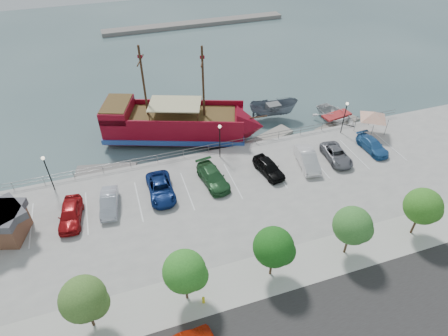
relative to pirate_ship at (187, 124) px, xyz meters
name	(u,v)px	position (x,y,z in m)	size (l,w,h in m)	color
ground	(239,200)	(2.35, -12.73, -2.11)	(160.00, 160.00, 0.00)	#394F52
sidewalk	(281,270)	(2.35, -22.73, -1.10)	(100.00, 4.00, 0.05)	#B3B0A8
seawall_railing	(216,147)	(2.35, -4.93, -0.59)	(50.00, 0.06, 1.00)	slate
far_shore	(195,24)	(12.35, 42.27, -1.71)	(40.00, 3.00, 0.80)	slate
pirate_ship	(187,124)	(0.00, 0.00, 0.00)	(20.32, 11.75, 12.62)	maroon
patrol_boat	(273,110)	(12.32, 1.11, -0.85)	(2.45, 6.53, 2.53)	slate
speedboat	(336,118)	(20.07, -2.49, -1.44)	(4.66, 6.52, 1.35)	silver
dock_west	(106,170)	(-10.39, -3.53, -1.92)	(6.71, 1.92, 0.38)	slate
dock_mid	(267,139)	(9.55, -3.53, -1.90)	(7.35, 2.10, 0.42)	gray
dock_east	(337,125)	(19.72, -3.53, -1.91)	(7.07, 2.02, 0.40)	gray
shed	(2,224)	(-19.48, -11.53, 0.49)	(4.57, 4.57, 3.02)	brown
canopy_tent	(375,112)	(21.67, -7.41, 1.92)	(4.96, 4.96, 3.49)	slate
fire_hydrant	(203,300)	(-4.55, -23.53, -0.73)	(0.25, 0.25, 0.71)	yellow
lamp_post_left	(46,168)	(-15.65, -6.23, 1.83)	(0.36, 0.36, 4.28)	black
lamp_post_mid	(220,135)	(2.35, -6.23, 1.83)	(0.36, 0.36, 4.28)	black
lamp_post_right	(345,112)	(18.35, -6.23, 1.83)	(0.36, 0.36, 4.28)	black
tree_b	(86,300)	(-12.51, -22.80, 2.18)	(3.30, 3.20, 5.00)	#473321
tree_c	(187,272)	(-5.51, -22.80, 2.18)	(3.30, 3.20, 5.00)	#473321
tree_d	(275,248)	(1.49, -22.80, 2.18)	(3.30, 3.20, 5.00)	#473321
tree_e	(354,226)	(8.49, -22.80, 2.18)	(3.30, 3.20, 5.00)	#473321
tree_f	(425,207)	(15.49, -22.80, 2.18)	(3.30, 3.20, 5.00)	#473321
parked_car_a	(70,214)	(-13.97, -11.29, -0.30)	(1.93, 4.79, 1.63)	maroon
parked_car_b	(109,203)	(-10.41, -10.79, -0.38)	(1.54, 4.43, 1.46)	#AFB4C2
parked_car_c	(161,189)	(-5.28, -10.39, -0.37)	(2.48, 5.37, 1.49)	navy
parked_car_d	(213,177)	(0.25, -10.33, -0.35)	(2.15, 5.27, 1.53)	#25572C
parked_car_e	(269,167)	(6.47, -10.69, -0.35)	(1.82, 4.51, 1.54)	black
parked_car_f	(307,159)	(11.09, -10.78, -0.30)	(1.73, 4.96, 1.64)	silver
parked_car_g	(337,155)	(14.74, -10.90, -0.44)	(2.24, 4.85, 1.35)	slate
parked_car_h	(372,145)	(19.73, -10.62, -0.44)	(1.88, 4.64, 1.34)	#2860A0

